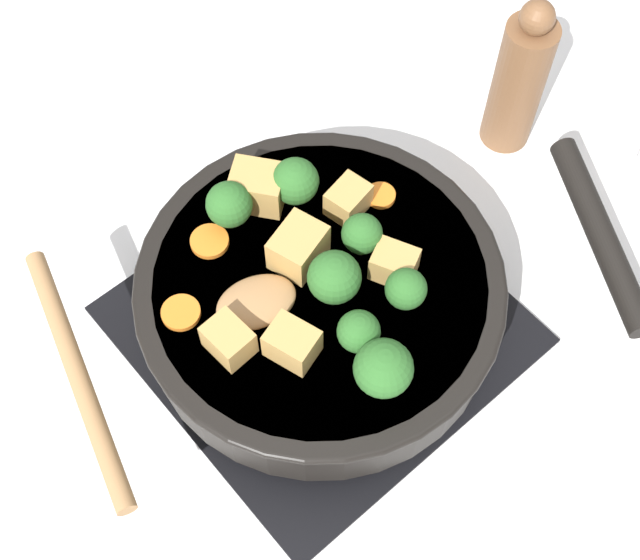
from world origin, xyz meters
name	(u,v)px	position (x,y,z in m)	size (l,w,h in m)	color
ground_plane	(320,325)	(0.00, 0.00, 0.00)	(2.40, 2.40, 0.00)	white
front_burner_grate	(320,320)	(0.00, 0.00, 0.01)	(0.31, 0.31, 0.03)	black
skillet_pan	(323,294)	(0.00, 0.00, 0.06)	(0.44, 0.37, 0.06)	black
wooden_spoon	(157,343)	(-0.14, 0.04, 0.09)	(0.22, 0.23, 0.02)	#A87A4C
tofu_cube_center_large	(299,247)	(0.00, 0.03, 0.10)	(0.04, 0.04, 0.04)	tan
tofu_cube_near_handle	(348,200)	(0.06, 0.04, 0.10)	(0.04, 0.03, 0.03)	tan
tofu_cube_east_chunk	(230,341)	(-0.10, 0.00, 0.10)	(0.04, 0.03, 0.03)	tan
tofu_cube_west_chunk	(292,343)	(-0.06, -0.04, 0.10)	(0.04, 0.03, 0.03)	tan
tofu_cube_back_piece	(394,264)	(0.05, -0.03, 0.10)	(0.04, 0.03, 0.03)	tan
tofu_cube_front_piece	(258,187)	(0.01, 0.10, 0.10)	(0.05, 0.04, 0.04)	tan
broccoli_floret_near_spoon	(383,368)	(-0.02, -0.10, 0.12)	(0.05, 0.05, 0.05)	#709956
broccoli_floret_center_top	(338,275)	(0.00, -0.02, 0.11)	(0.04, 0.04, 0.05)	#709956
broccoli_floret_east_rim	(295,181)	(0.04, 0.08, 0.11)	(0.04, 0.04, 0.05)	#709956
broccoli_floret_west_rim	(359,232)	(0.05, 0.00, 0.11)	(0.03, 0.03, 0.04)	#709956
broccoli_floret_north_edge	(229,205)	(-0.02, 0.09, 0.11)	(0.04, 0.04, 0.05)	#709956
broccoli_floret_south_cluster	(359,332)	(-0.02, -0.06, 0.11)	(0.03, 0.03, 0.04)	#709956
broccoli_floret_mid_floret	(406,289)	(0.04, -0.06, 0.11)	(0.03, 0.03, 0.04)	#709956
carrot_slice_orange_thin	(210,241)	(-0.05, 0.09, 0.09)	(0.03, 0.03, 0.01)	orange
carrot_slice_near_center	(381,196)	(0.09, 0.03, 0.09)	(0.03, 0.03, 0.01)	orange
carrot_slice_edge_slice	(181,313)	(-0.11, 0.05, 0.09)	(0.03, 0.03, 0.01)	orange
pepper_mill	(519,80)	(0.29, 0.04, 0.08)	(0.05, 0.05, 0.18)	brown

